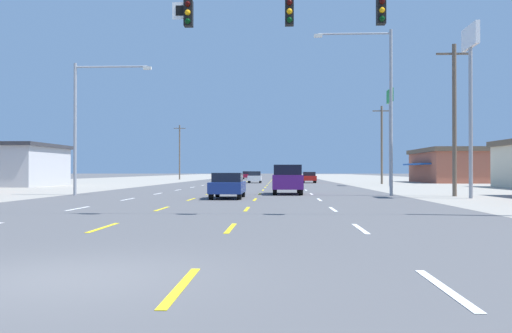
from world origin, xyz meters
TOP-DOWN VIEW (x-y plane):
  - ground_plane at (0.00, 66.00)m, footprint 572.00×572.00m
  - lot_apron_left at (-24.75, 66.00)m, footprint 28.00×440.00m
  - lot_apron_right at (24.75, 66.00)m, footprint 28.00×440.00m
  - lane_markings at (0.00, 104.50)m, footprint 10.64×227.60m
  - signal_span_wire at (0.66, 11.32)m, footprint 24.80×0.53m
  - sedan_center_turn_nearest at (0.14, 23.43)m, footprint 1.80×4.50m
  - suv_inner_right_near at (3.63, 29.27)m, footprint 1.98×4.90m
  - hatchback_center_turn_mid at (-0.15, 64.74)m, footprint 1.72×3.90m
  - sedan_far_right_midfar at (7.03, 65.33)m, footprint 1.80×4.50m
  - sedan_inner_right_far at (3.69, 75.61)m, footprint 1.80×4.50m
  - hatchback_inner_left_farther at (-3.33, 101.39)m, footprint 1.72×3.90m
  - sedan_inner_left_farthest at (-3.49, 122.24)m, footprint 1.80×4.50m
  - sedan_far_right_distant_a at (7.05, 123.55)m, footprint 1.80×4.50m
  - storefront_right_row_2 at (27.41, 68.92)m, footprint 11.08×15.21m
  - pole_sign_right_row_0 at (14.02, 23.97)m, footprint 0.24×2.40m
  - pole_sign_right_row_1 at (14.69, 50.16)m, footprint 0.24×2.45m
  - streetlight_left_row_0 at (-9.52, 27.15)m, footprint 5.08×0.26m
  - streetlight_right_row_0 at (9.63, 27.15)m, footprint 4.96×0.26m
  - utility_pole_right_row_0 at (13.90, 26.50)m, footprint 2.20×0.26m
  - utility_pole_right_row_1 at (15.50, 59.13)m, footprint 2.20×0.26m
  - utility_pole_left_row_2 at (-15.49, 93.75)m, footprint 2.20×0.26m

SIDE VIEW (x-z plane):
  - ground_plane at x=0.00m, z-range 0.00..0.00m
  - lot_apron_left at x=-24.75m, z-range 0.00..0.01m
  - lot_apron_right at x=24.75m, z-range 0.00..0.01m
  - lane_markings at x=0.00m, z-range 0.00..0.01m
  - sedan_center_turn_nearest at x=0.14m, z-range 0.03..1.49m
  - sedan_far_right_midfar at x=7.03m, z-range 0.03..1.49m
  - sedan_inner_right_far at x=3.69m, z-range 0.03..1.49m
  - sedan_inner_left_farthest at x=-3.49m, z-range 0.03..1.49m
  - sedan_far_right_distant_a at x=7.05m, z-range 0.03..1.49m
  - hatchback_center_turn_mid at x=-0.15m, z-range 0.01..1.55m
  - hatchback_inner_left_farther at x=-3.33m, z-range 0.01..1.55m
  - suv_inner_right_near at x=3.63m, z-range 0.04..2.02m
  - storefront_right_row_2 at x=27.41m, z-range 0.03..4.70m
  - utility_pole_right_row_0 at x=13.90m, z-range 0.19..9.62m
  - utility_pole_right_row_1 at x=15.50m, z-range 0.19..9.66m
  - signal_span_wire at x=0.66m, z-range 0.66..9.28m
  - streetlight_left_row_0 at x=-9.52m, z-range 0.85..9.41m
  - utility_pole_left_row_2 at x=-15.49m, z-range 0.20..10.37m
  - streetlight_right_row_0 at x=9.63m, z-range 0.88..11.42m
  - pole_sign_right_row_0 at x=14.02m, z-range 2.52..12.43m
  - pole_sign_right_row_1 at x=14.69m, z-range 2.64..12.78m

